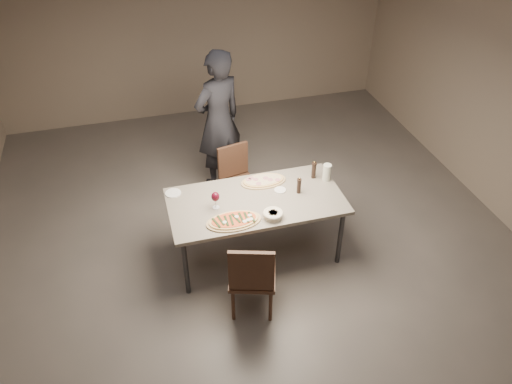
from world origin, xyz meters
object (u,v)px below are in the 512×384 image
object	(u,v)px
dining_table	(256,204)
ham_pizza	(263,181)
diner	(218,121)
chair_near	(252,275)
zucchini_pizza	(234,221)
carafe	(327,172)
chair_far	(237,176)
bread_basket	(273,214)
pepper_mill_left	(299,186)

from	to	relation	value
dining_table	ham_pizza	distance (m)	0.33
ham_pizza	diner	distance (m)	1.19
ham_pizza	chair_near	size ratio (longest dim) A/B	0.54
dining_table	zucchini_pizza	world-z (taller)	zucchini_pizza
carafe	diner	distance (m)	1.59
zucchini_pizza	ham_pizza	xyz separation A→B (m)	(0.46, 0.56, -0.00)
chair_far	chair_near	bearing A→B (deg)	68.90
zucchini_pizza	chair_near	size ratio (longest dim) A/B	0.60
chair_far	zucchini_pizza	bearing A→B (deg)	63.01
diner	chair_near	bearing A→B (deg)	60.61
carafe	chair_far	bearing A→B (deg)	139.69
zucchini_pizza	bread_basket	world-z (taller)	bread_basket
carafe	chair_near	xyz separation A→B (m)	(-1.09, -0.93, -0.33)
ham_pizza	carafe	world-z (taller)	carafe
zucchini_pizza	diner	xyz separation A→B (m)	(0.22, 1.72, 0.14)
dining_table	diner	distance (m)	1.46
bread_basket	carafe	world-z (taller)	carafe
zucchini_pizza	pepper_mill_left	distance (m)	0.81
ham_pizza	bread_basket	distance (m)	0.60
chair_near	zucchini_pizza	bearing A→B (deg)	111.87
diner	bread_basket	bearing A→B (deg)	70.54
dining_table	ham_pizza	world-z (taller)	ham_pizza
bread_basket	pepper_mill_left	size ratio (longest dim) A/B	1.04
bread_basket	diner	distance (m)	1.77
zucchini_pizza	chair_far	xyz separation A→B (m)	(0.30, 1.13, -0.29)
pepper_mill_left	diner	size ratio (longest dim) A/B	0.10
chair_far	dining_table	bearing A→B (deg)	77.89
chair_near	ham_pizza	bearing A→B (deg)	86.00
dining_table	chair_far	bearing A→B (deg)	90.14
chair_near	diner	bearing A→B (deg)	102.74
bread_basket	chair_near	xyz separation A→B (m)	(-0.34, -0.48, -0.28)
zucchini_pizza	bread_basket	distance (m)	0.39
zucchini_pizza	carafe	distance (m)	1.21
zucchini_pizza	pepper_mill_left	xyz separation A→B (m)	(0.76, 0.28, 0.07)
carafe	chair_near	world-z (taller)	carafe
chair_far	diner	size ratio (longest dim) A/B	0.47
zucchini_pizza	bread_basket	xyz separation A→B (m)	(0.38, -0.04, 0.03)
carafe	zucchini_pizza	bearing A→B (deg)	-159.50
chair_near	bread_basket	bearing A→B (deg)	71.45
dining_table	chair_near	world-z (taller)	chair_near
ham_pizza	diner	xyz separation A→B (m)	(-0.24, 1.16, 0.15)
chair_near	diner	size ratio (longest dim) A/B	0.50
zucchini_pizza	chair_far	size ratio (longest dim) A/B	0.64
carafe	dining_table	bearing A→B (deg)	-170.36
ham_pizza	pepper_mill_left	size ratio (longest dim) A/B	2.60
zucchini_pizza	ham_pizza	size ratio (longest dim) A/B	1.10
pepper_mill_left	carafe	size ratio (longest dim) A/B	1.00
diner	zucchini_pizza	bearing A→B (deg)	57.91
chair_far	diner	bearing A→B (deg)	-94.70
dining_table	carafe	distance (m)	0.85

